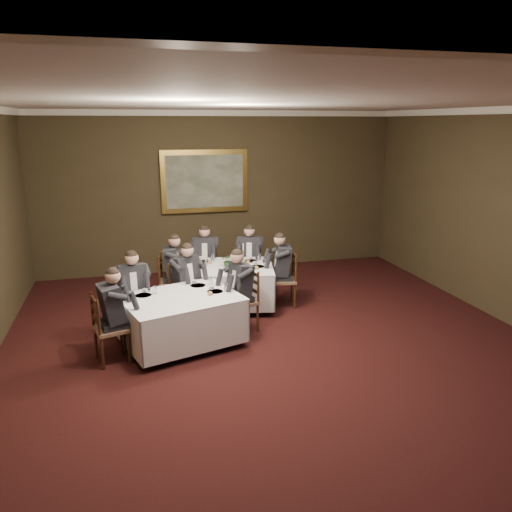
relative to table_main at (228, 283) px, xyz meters
name	(u,v)px	position (x,y,z in m)	size (l,w,h in m)	color
ground	(290,367)	(0.35, -2.52, -0.45)	(10.00, 10.00, 0.00)	black
ceiling	(295,101)	(0.35, -2.52, 3.05)	(8.00, 10.00, 0.10)	silver
back_wall	(220,192)	(0.35, 2.48, 1.30)	(8.00, 0.10, 3.50)	#382F1C
crown_molding	(295,106)	(0.35, -2.52, 2.99)	(8.00, 10.00, 0.12)	white
table_main	(228,283)	(0.00, 0.00, 0.00)	(1.83, 1.53, 0.67)	black
table_second	(181,317)	(-1.00, -1.41, 0.00)	(1.96, 1.69, 0.67)	black
chair_main_backleft	(206,278)	(-0.26, 0.90, -0.17)	(0.52, 0.51, 1.00)	brown
diner_main_backleft	(206,267)	(-0.26, 0.89, 0.06)	(0.50, 0.56, 1.35)	black
chair_main_backright	(250,277)	(0.59, 0.73, -0.17)	(0.55, 0.54, 1.00)	brown
diner_main_backright	(250,267)	(0.58, 0.72, 0.06)	(0.54, 0.59, 1.35)	black
chair_main_endleft	(171,293)	(-1.00, 0.20, -0.17)	(0.49, 0.50, 1.00)	brown
diner_main_endleft	(172,281)	(-0.99, 0.20, 0.06)	(0.54, 0.47, 1.35)	black
chair_main_endright	(284,291)	(1.00, -0.20, -0.17)	(0.49, 0.51, 1.00)	brown
diner_main_endright	(284,279)	(0.99, -0.20, 0.06)	(0.54, 0.48, 1.35)	black
chair_sec_backleft	(135,314)	(-1.67, -0.71, -0.17)	(0.49, 0.48, 1.00)	brown
diner_sec_backleft	(134,301)	(-1.67, -0.73, 0.06)	(0.46, 0.53, 1.35)	black
chair_sec_backright	(186,304)	(-0.82, -0.46, -0.17)	(0.59, 0.58, 1.00)	brown
diner_sec_backright	(186,292)	(-0.81, -0.47, 0.06)	(0.58, 0.61, 1.35)	black
chair_sec_endright	(243,313)	(0.01, -1.11, -0.17)	(0.53, 0.54, 1.00)	brown
diner_sec_endright	(242,300)	(0.00, -1.11, 0.06)	(0.57, 0.52, 1.35)	black
chair_sec_endleft	(111,342)	(-2.01, -1.71, -0.17)	(0.52, 0.54, 1.00)	brown
diner_sec_endleft	(111,327)	(-2.00, -1.70, 0.06)	(0.57, 0.51, 1.35)	black
centerpiece	(228,260)	(0.00, -0.01, 0.44)	(0.22, 0.19, 0.24)	#2D5926
candlestick	(243,258)	(0.27, -0.09, 0.48)	(0.06, 0.06, 0.44)	#AF9135
place_setting_table_main	(207,259)	(-0.31, 0.44, 0.35)	(0.33, 0.31, 0.14)	white
place_setting_table_second	(147,292)	(-1.47, -1.17, 0.35)	(0.33, 0.31, 0.14)	white
painting	(205,181)	(0.00, 2.42, 1.56)	(1.90, 0.09, 1.35)	#BB9744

